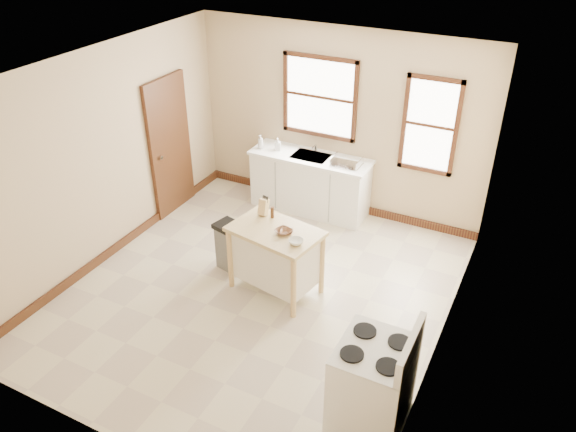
% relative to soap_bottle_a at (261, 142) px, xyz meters
% --- Properties ---
extents(floor, '(5.00, 5.00, 0.00)m').
position_rel_soap_bottle_a_xyz_m(floor, '(1.10, -2.10, -1.03)').
color(floor, '#BBAA94').
rests_on(floor, ground).
extents(ceiling, '(5.00, 5.00, 0.00)m').
position_rel_soap_bottle_a_xyz_m(ceiling, '(1.10, -2.10, 1.77)').
color(ceiling, white).
rests_on(ceiling, ground).
extents(wall_back, '(4.50, 0.04, 2.80)m').
position_rel_soap_bottle_a_xyz_m(wall_back, '(1.10, 0.40, 0.37)').
color(wall_back, tan).
rests_on(wall_back, ground).
extents(wall_left, '(0.04, 5.00, 2.80)m').
position_rel_soap_bottle_a_xyz_m(wall_left, '(-1.15, -2.10, 0.37)').
color(wall_left, tan).
rests_on(wall_left, ground).
extents(wall_right, '(0.04, 5.00, 2.80)m').
position_rel_soap_bottle_a_xyz_m(wall_right, '(3.35, -2.10, 0.37)').
color(wall_right, tan).
rests_on(wall_right, ground).
extents(window_main, '(1.17, 0.06, 1.22)m').
position_rel_soap_bottle_a_xyz_m(window_main, '(0.80, 0.38, 0.72)').
color(window_main, black).
rests_on(window_main, wall_back).
extents(window_side, '(0.77, 0.06, 1.37)m').
position_rel_soap_bottle_a_xyz_m(window_side, '(2.45, 0.38, 0.57)').
color(window_side, black).
rests_on(window_side, wall_back).
extents(door_left, '(0.06, 0.90, 2.10)m').
position_rel_soap_bottle_a_xyz_m(door_left, '(-1.11, -0.80, 0.02)').
color(door_left, black).
rests_on(door_left, ground).
extents(baseboard_back, '(4.50, 0.04, 0.12)m').
position_rel_soap_bottle_a_xyz_m(baseboard_back, '(1.10, 0.37, -0.97)').
color(baseboard_back, black).
rests_on(baseboard_back, ground).
extents(baseboard_left, '(0.04, 5.00, 0.12)m').
position_rel_soap_bottle_a_xyz_m(baseboard_left, '(-1.12, -2.10, -0.97)').
color(baseboard_left, black).
rests_on(baseboard_left, ground).
extents(sink_counter, '(1.86, 0.62, 0.92)m').
position_rel_soap_bottle_a_xyz_m(sink_counter, '(0.80, 0.10, -0.57)').
color(sink_counter, white).
rests_on(sink_counter, ground).
extents(faucet, '(0.03, 0.03, 0.22)m').
position_rel_soap_bottle_a_xyz_m(faucet, '(0.80, 0.28, -0.00)').
color(faucet, silver).
rests_on(faucet, sink_counter).
extents(soap_bottle_a, '(0.10, 0.10, 0.22)m').
position_rel_soap_bottle_a_xyz_m(soap_bottle_a, '(0.00, 0.00, 0.00)').
color(soap_bottle_a, '#B2B2B2').
rests_on(soap_bottle_a, sink_counter).
extents(soap_bottle_b, '(0.11, 0.12, 0.19)m').
position_rel_soap_bottle_a_xyz_m(soap_bottle_b, '(0.26, 0.07, -0.02)').
color(soap_bottle_b, '#B2B2B2').
rests_on(soap_bottle_b, sink_counter).
extents(dish_rack, '(0.44, 0.34, 0.11)m').
position_rel_soap_bottle_a_xyz_m(dish_rack, '(1.40, 0.05, -0.06)').
color(dish_rack, silver).
rests_on(dish_rack, sink_counter).
extents(kitchen_island, '(1.19, 0.87, 0.89)m').
position_rel_soap_bottle_a_xyz_m(kitchen_island, '(1.27, -1.93, -0.59)').
color(kitchen_island, '#DECB82').
rests_on(kitchen_island, ground).
extents(knife_block, '(0.10, 0.10, 0.20)m').
position_rel_soap_bottle_a_xyz_m(knife_block, '(0.98, -1.68, -0.04)').
color(knife_block, tan).
rests_on(knife_block, kitchen_island).
extents(pepper_grinder, '(0.05, 0.05, 0.15)m').
position_rel_soap_bottle_a_xyz_m(pepper_grinder, '(1.11, -1.70, -0.07)').
color(pepper_grinder, '#452812').
rests_on(pepper_grinder, kitchen_island).
extents(bowl_a, '(0.24, 0.24, 0.05)m').
position_rel_soap_bottle_a_xyz_m(bowl_a, '(1.40, -1.95, -0.12)').
color(bowl_a, brown).
rests_on(bowl_a, kitchen_island).
extents(bowl_b, '(0.20, 0.20, 0.04)m').
position_rel_soap_bottle_a_xyz_m(bowl_b, '(1.43, -1.94, -0.13)').
color(bowl_b, brown).
rests_on(bowl_b, kitchen_island).
extents(bowl_c, '(0.21, 0.21, 0.05)m').
position_rel_soap_bottle_a_xyz_m(bowl_c, '(1.63, -2.09, -0.12)').
color(bowl_c, silver).
rests_on(bowl_c, kitchen_island).
extents(trash_bin, '(0.40, 0.36, 0.67)m').
position_rel_soap_bottle_a_xyz_m(trash_bin, '(0.51, -1.78, -0.70)').
color(trash_bin, '#5A5A58').
rests_on(trash_bin, ground).
extents(gas_stove, '(0.72, 0.73, 1.17)m').
position_rel_soap_bottle_a_xyz_m(gas_stove, '(3.01, -3.29, -0.45)').
color(gas_stove, white).
rests_on(gas_stove, ground).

